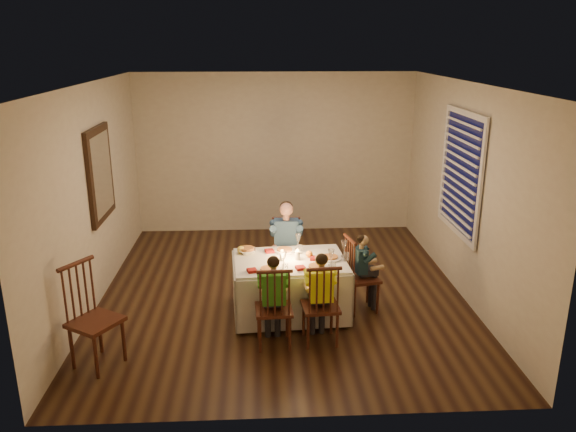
{
  "coord_description": "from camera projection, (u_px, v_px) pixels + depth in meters",
  "views": [
    {
      "loc": [
        -0.27,
        -6.53,
        3.06
      ],
      "look_at": [
        0.08,
        0.15,
        0.97
      ],
      "focal_mm": 35.0,
      "sensor_mm": 36.0,
      "label": 1
    }
  ],
  "objects": [
    {
      "name": "setting_teal",
      "position": [
        330.0,
        258.0,
        6.42
      ],
      "size": [
        0.28,
        0.28,
        0.02
      ],
      "primitive_type": "cylinder",
      "rotation": [
        0.0,
        0.0,
        0.07
      ],
      "color": "white",
      "rests_on": "dining_table"
    },
    {
      "name": "chair_adult",
      "position": [
        286.0,
        288.0,
        7.26
      ],
      "size": [
        0.39,
        0.37,
        0.92
      ],
      "primitive_type": null,
      "rotation": [
        0.0,
        0.0,
        -0.04
      ],
      "color": "#3B1510",
      "rests_on": "ground"
    },
    {
      "name": "ceiling",
      "position": [
        281.0,
        83.0,
        6.37
      ],
      "size": [
        5.0,
        5.0,
        0.0
      ],
      "primitive_type": "plane",
      "color": "white",
      "rests_on": "wall_back"
    },
    {
      "name": "wall_left",
      "position": [
        92.0,
        196.0,
        6.65
      ],
      "size": [
        0.02,
        5.0,
        2.6
      ],
      "primitive_type": "cube",
      "color": "beige",
      "rests_on": "ground"
    },
    {
      "name": "child_teal",
      "position": [
        361.0,
        309.0,
        6.69
      ],
      "size": [
        0.31,
        0.32,
        0.94
      ],
      "primitive_type": null,
      "rotation": [
        0.0,
        0.0,
        1.77
      ],
      "color": "#18313C",
      "rests_on": "ground"
    },
    {
      "name": "setting_adult",
      "position": [
        285.0,
        251.0,
        6.64
      ],
      "size": [
        0.28,
        0.28,
        0.02
      ],
      "primitive_type": "cylinder",
      "rotation": [
        0.0,
        0.0,
        0.07
      ],
      "color": "white",
      "rests_on": "dining_table"
    },
    {
      "name": "wall_mirror",
      "position": [
        100.0,
        174.0,
        6.88
      ],
      "size": [
        0.06,
        0.95,
        1.15
      ],
      "color": "black",
      "rests_on": "wall_left"
    },
    {
      "name": "candle_left",
      "position": [
        282.0,
        256.0,
        6.37
      ],
      "size": [
        0.06,
        0.06,
        0.1
      ],
      "primitive_type": "cylinder",
      "color": "white",
      "rests_on": "dining_table"
    },
    {
      "name": "chair_near_right",
      "position": [
        320.0,
        341.0,
        5.98
      ],
      "size": [
        0.4,
        0.39,
        0.92
      ],
      "primitive_type": null,
      "rotation": [
        0.0,
        0.0,
        3.22
      ],
      "color": "#3B1510",
      "rests_on": "ground"
    },
    {
      "name": "orange_fruit",
      "position": [
        309.0,
        254.0,
        6.45
      ],
      "size": [
        0.08,
        0.08,
        0.08
      ],
      "primitive_type": "sphere",
      "color": "orange",
      "rests_on": "dining_table"
    },
    {
      "name": "setting_green",
      "position": [
        269.0,
        270.0,
        6.08
      ],
      "size": [
        0.28,
        0.28,
        0.02
      ],
      "primitive_type": "cylinder",
      "rotation": [
        0.0,
        0.0,
        0.07
      ],
      "color": "white",
      "rests_on": "dining_table"
    },
    {
      "name": "window_blinds",
      "position": [
        460.0,
        173.0,
        6.91
      ],
      "size": [
        0.07,
        1.34,
        1.54
      ],
      "color": "black",
      "rests_on": "wall_right"
    },
    {
      "name": "setting_yellow",
      "position": [
        317.0,
        267.0,
        6.15
      ],
      "size": [
        0.28,
        0.28,
        0.02
      ],
      "primitive_type": "cylinder",
      "rotation": [
        0.0,
        0.0,
        0.07
      ],
      "color": "white",
      "rests_on": "dining_table"
    },
    {
      "name": "squash",
      "position": [
        241.0,
        250.0,
        6.57
      ],
      "size": [
        0.09,
        0.09,
        0.09
      ],
      "primitive_type": "sphere",
      "color": "yellow",
      "rests_on": "dining_table"
    },
    {
      "name": "child_green",
      "position": [
        274.0,
        344.0,
        5.92
      ],
      "size": [
        0.33,
        0.31,
        1.01
      ],
      "primitive_type": null,
      "rotation": [
        0.0,
        0.0,
        3.19
      ],
      "color": "green",
      "rests_on": "ground"
    },
    {
      "name": "child_yellow",
      "position": [
        320.0,
        341.0,
        5.98
      ],
      "size": [
        0.34,
        0.32,
        1.01
      ],
      "primitive_type": null,
      "rotation": [
        0.0,
        0.0,
        3.22
      ],
      "color": "#F7FF1B",
      "rests_on": "ground"
    },
    {
      "name": "wall_right",
      "position": [
        465.0,
        191.0,
        6.88
      ],
      "size": [
        0.02,
        5.0,
        2.6
      ],
      "primitive_type": "cube",
      "color": "beige",
      "rests_on": "ground"
    },
    {
      "name": "serving_bowl",
      "position": [
        247.0,
        251.0,
        6.59
      ],
      "size": [
        0.27,
        0.27,
        0.05
      ],
      "primitive_type": "imported",
      "rotation": [
        0.0,
        0.0,
        0.32
      ],
      "color": "white",
      "rests_on": "dining_table"
    },
    {
      "name": "chair_extra",
      "position": [
        100.0,
        364.0,
        5.55
      ],
      "size": [
        0.58,
        0.59,
        1.06
      ],
      "primitive_type": null,
      "rotation": [
        0.0,
        0.0,
        1.0
      ],
      "color": "#3B1510",
      "rests_on": "ground"
    },
    {
      "name": "adult",
      "position": [
        286.0,
        288.0,
        7.26
      ],
      "size": [
        0.42,
        0.39,
        1.16
      ],
      "primitive_type": null,
      "rotation": [
        0.0,
        0.0,
        -0.04
      ],
      "color": "navy",
      "rests_on": "ground"
    },
    {
      "name": "wall_back",
      "position": [
        275.0,
        154.0,
        9.15
      ],
      "size": [
        4.5,
        0.02,
        2.6
      ],
      "primitive_type": "cube",
      "color": "beige",
      "rests_on": "ground"
    },
    {
      "name": "ground",
      "position": [
        282.0,
        292.0,
        7.15
      ],
      "size": [
        5.0,
        5.0,
        0.0
      ],
      "primitive_type": "plane",
      "color": "black",
      "rests_on": "ground"
    },
    {
      "name": "chair_near_left",
      "position": [
        274.0,
        344.0,
        5.92
      ],
      "size": [
        0.39,
        0.38,
        0.92
      ],
      "primitive_type": null,
      "rotation": [
        0.0,
        0.0,
        3.19
      ],
      "color": "#3B1510",
      "rests_on": "ground"
    },
    {
      "name": "dining_table",
      "position": [
        290.0,
        275.0,
        6.45
      ],
      "size": [
        1.36,
        1.02,
        0.64
      ],
      "rotation": [
        0.0,
        0.0,
        0.07
      ],
      "color": "silver",
      "rests_on": "ground"
    },
    {
      "name": "candle_right",
      "position": [
        297.0,
        255.0,
        6.39
      ],
      "size": [
        0.06,
        0.06,
        0.1
      ],
      "primitive_type": "cylinder",
      "color": "white",
      "rests_on": "dining_table"
    },
    {
      "name": "chair_end",
      "position": [
        361.0,
        309.0,
        6.69
      ],
      "size": [
        0.43,
        0.44,
        0.92
      ],
      "primitive_type": null,
      "rotation": [
        0.0,
        0.0,
        1.77
      ],
      "color": "#3B1510",
      "rests_on": "ground"
    }
  ]
}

